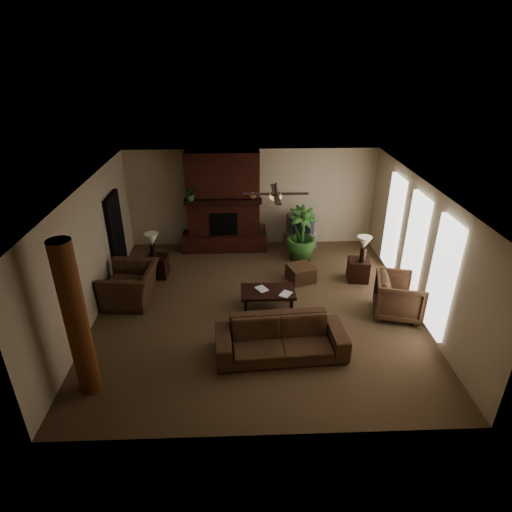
{
  "coord_description": "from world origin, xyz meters",
  "views": [
    {
      "loc": [
        -0.33,
        -8.04,
        5.3
      ],
      "look_at": [
        0.0,
        0.4,
        1.1
      ],
      "focal_mm": 29.75,
      "sensor_mm": 36.0,
      "label": 1
    }
  ],
  "objects_px": {
    "sofa": "(281,333)",
    "ottoman": "(301,273)",
    "lamp_right": "(364,244)",
    "side_table_left": "(158,266)",
    "floor_vase": "(259,234)",
    "floor_plant": "(301,245)",
    "side_table_right": "(358,270)",
    "coffee_table": "(268,293)",
    "lamp_left": "(152,241)",
    "armchair_left": "(130,279)",
    "tv_stand": "(300,240)",
    "log_column": "(76,321)",
    "armchair_right": "(400,295)"
  },
  "relations": [
    {
      "from": "armchair_right",
      "to": "lamp_right",
      "type": "height_order",
      "value": "lamp_right"
    },
    {
      "from": "armchair_left",
      "to": "side_table_right",
      "type": "bearing_deg",
      "value": 101.73
    },
    {
      "from": "armchair_right",
      "to": "coffee_table",
      "type": "xyz_separation_m",
      "value": [
        -2.81,
        0.4,
        -0.13
      ]
    },
    {
      "from": "floor_vase",
      "to": "floor_plant",
      "type": "height_order",
      "value": "floor_plant"
    },
    {
      "from": "tv_stand",
      "to": "floor_vase",
      "type": "distance_m",
      "value": 1.19
    },
    {
      "from": "armchair_right",
      "to": "side_table_left",
      "type": "distance_m",
      "value": 5.86
    },
    {
      "from": "ottoman",
      "to": "floor_plant",
      "type": "relative_size",
      "value": 0.41
    },
    {
      "from": "sofa",
      "to": "coffee_table",
      "type": "height_order",
      "value": "sofa"
    },
    {
      "from": "floor_plant",
      "to": "coffee_table",
      "type": "bearing_deg",
      "value": -113.71
    },
    {
      "from": "log_column",
      "to": "armchair_left",
      "type": "xyz_separation_m",
      "value": [
        0.09,
        2.82,
        -0.85
      ]
    },
    {
      "from": "tv_stand",
      "to": "floor_plant",
      "type": "xyz_separation_m",
      "value": [
        -0.07,
        -0.72,
        0.16
      ]
    },
    {
      "from": "lamp_left",
      "to": "lamp_right",
      "type": "distance_m",
      "value": 5.17
    },
    {
      "from": "floor_plant",
      "to": "side_table_right",
      "type": "height_order",
      "value": "floor_plant"
    },
    {
      "from": "coffee_table",
      "to": "lamp_left",
      "type": "height_order",
      "value": "lamp_left"
    },
    {
      "from": "sofa",
      "to": "ottoman",
      "type": "distance_m",
      "value": 2.92
    },
    {
      "from": "floor_plant",
      "to": "side_table_right",
      "type": "bearing_deg",
      "value": -43.61
    },
    {
      "from": "log_column",
      "to": "tv_stand",
      "type": "xyz_separation_m",
      "value": [
        4.33,
        5.52,
        -1.15
      ]
    },
    {
      "from": "armchair_right",
      "to": "coffee_table",
      "type": "bearing_deg",
      "value": 96.8
    },
    {
      "from": "ottoman",
      "to": "side_table_left",
      "type": "bearing_deg",
      "value": 174.13
    },
    {
      "from": "lamp_right",
      "to": "ottoman",
      "type": "bearing_deg",
      "value": 177.06
    },
    {
      "from": "log_column",
      "to": "sofa",
      "type": "xyz_separation_m",
      "value": [
        3.34,
        0.79,
        -0.92
      ]
    },
    {
      "from": "sofa",
      "to": "side_table_right",
      "type": "relative_size",
      "value": 4.45
    },
    {
      "from": "ottoman",
      "to": "armchair_right",
      "type": "bearing_deg",
      "value": -39.77
    },
    {
      "from": "floor_vase",
      "to": "floor_plant",
      "type": "relative_size",
      "value": 0.52
    },
    {
      "from": "tv_stand",
      "to": "side_table_left",
      "type": "relative_size",
      "value": 1.55
    },
    {
      "from": "sofa",
      "to": "lamp_right",
      "type": "height_order",
      "value": "lamp_right"
    },
    {
      "from": "floor_vase",
      "to": "armchair_left",
      "type": "bearing_deg",
      "value": -138.33
    },
    {
      "from": "armchair_right",
      "to": "lamp_right",
      "type": "relative_size",
      "value": 1.54
    },
    {
      "from": "armchair_left",
      "to": "lamp_left",
      "type": "bearing_deg",
      "value": 166.38
    },
    {
      "from": "coffee_table",
      "to": "ottoman",
      "type": "xyz_separation_m",
      "value": [
        0.9,
        1.19,
        -0.17
      ]
    },
    {
      "from": "sofa",
      "to": "side_table_right",
      "type": "distance_m",
      "value": 3.56
    },
    {
      "from": "floor_vase",
      "to": "log_column",
      "type": "bearing_deg",
      "value": -119.6
    },
    {
      "from": "armchair_right",
      "to": "tv_stand",
      "type": "height_order",
      "value": "armchair_right"
    },
    {
      "from": "armchair_left",
      "to": "armchair_right",
      "type": "distance_m",
      "value": 5.97
    },
    {
      "from": "floor_vase",
      "to": "side_table_right",
      "type": "xyz_separation_m",
      "value": [
        2.38,
        -1.96,
        -0.16
      ]
    },
    {
      "from": "floor_vase",
      "to": "lamp_left",
      "type": "distance_m",
      "value": 3.22
    },
    {
      "from": "ottoman",
      "to": "floor_plant",
      "type": "bearing_deg",
      "value": 83.0
    },
    {
      "from": "sofa",
      "to": "tv_stand",
      "type": "bearing_deg",
      "value": 74.38
    },
    {
      "from": "tv_stand",
      "to": "floor_plant",
      "type": "distance_m",
      "value": 0.74
    },
    {
      "from": "floor_plant",
      "to": "side_table_left",
      "type": "xyz_separation_m",
      "value": [
        -3.76,
        -0.83,
        -0.14
      ]
    },
    {
      "from": "sofa",
      "to": "side_table_right",
      "type": "bearing_deg",
      "value": 47.94
    },
    {
      "from": "lamp_left",
      "to": "tv_stand",
      "type": "bearing_deg",
      "value": 22.34
    },
    {
      "from": "log_column",
      "to": "lamp_left",
      "type": "xyz_separation_m",
      "value": [
        0.44,
        3.93,
        -0.4
      ]
    },
    {
      "from": "armchair_left",
      "to": "side_table_right",
      "type": "distance_m",
      "value": 5.51
    },
    {
      "from": "floor_vase",
      "to": "side_table_left",
      "type": "xyz_separation_m",
      "value": [
        -2.66,
        -1.58,
        -0.16
      ]
    },
    {
      "from": "floor_vase",
      "to": "floor_plant",
      "type": "xyz_separation_m",
      "value": [
        1.1,
        -0.74,
        -0.02
      ]
    },
    {
      "from": "tv_stand",
      "to": "armchair_right",
      "type": "bearing_deg",
      "value": -85.16
    },
    {
      "from": "ottoman",
      "to": "side_table_left",
      "type": "distance_m",
      "value": 3.63
    },
    {
      "from": "side_table_right",
      "to": "lamp_right",
      "type": "relative_size",
      "value": 0.85
    },
    {
      "from": "armchair_left",
      "to": "tv_stand",
      "type": "bearing_deg",
      "value": 126.3
    }
  ]
}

